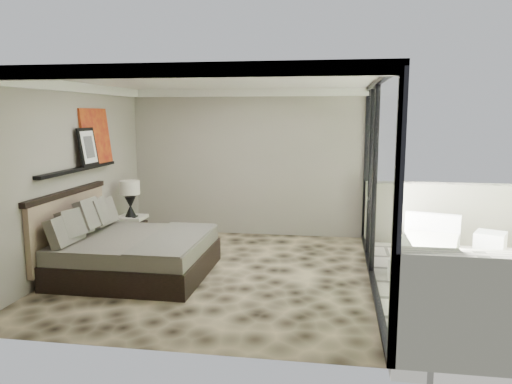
# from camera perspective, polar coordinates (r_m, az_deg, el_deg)

# --- Properties ---
(floor) EXTENTS (5.00, 5.00, 0.00)m
(floor) POSITION_cam_1_polar(r_m,az_deg,el_deg) (7.53, -4.40, -9.19)
(floor) COLOR black
(floor) RESTS_ON ground
(ceiling) EXTENTS (4.50, 5.00, 0.02)m
(ceiling) POSITION_cam_1_polar(r_m,az_deg,el_deg) (7.17, -4.67, 12.52)
(ceiling) COLOR silver
(ceiling) RESTS_ON back_wall
(back_wall) EXTENTS (4.50, 0.02, 2.80)m
(back_wall) POSITION_cam_1_polar(r_m,az_deg,el_deg) (9.64, -1.03, 3.35)
(back_wall) COLOR gray
(back_wall) RESTS_ON floor
(left_wall) EXTENTS (0.02, 5.00, 2.80)m
(left_wall) POSITION_cam_1_polar(r_m,az_deg,el_deg) (8.04, -20.24, 1.68)
(left_wall) COLOR gray
(left_wall) RESTS_ON floor
(glass_wall) EXTENTS (0.08, 5.00, 2.80)m
(glass_wall) POSITION_cam_1_polar(r_m,az_deg,el_deg) (7.03, 13.58, 1.01)
(glass_wall) COLOR white
(glass_wall) RESTS_ON floor
(terrace_slab) EXTENTS (3.00, 5.00, 0.12)m
(terrace_slab) POSITION_cam_1_polar(r_m,az_deg,el_deg) (7.63, 24.65, -10.23)
(terrace_slab) COLOR #BCB6A1
(terrace_slab) RESTS_ON ground
(picture_ledge) EXTENTS (0.12, 2.20, 0.05)m
(picture_ledge) POSITION_cam_1_polar(r_m,az_deg,el_deg) (8.09, -19.56, 2.47)
(picture_ledge) COLOR black
(picture_ledge) RESTS_ON left_wall
(bed) EXTENTS (2.11, 2.05, 1.17)m
(bed) POSITION_cam_1_polar(r_m,az_deg,el_deg) (7.59, -14.24, -6.58)
(bed) COLOR black
(bed) RESTS_ON floor
(nightstand) EXTENTS (0.59, 0.59, 0.47)m
(nightstand) POSITION_cam_1_polar(r_m,az_deg,el_deg) (9.31, -13.95, -4.40)
(nightstand) COLOR black
(nightstand) RESTS_ON floor
(table_lamp) EXTENTS (0.35, 0.35, 0.65)m
(table_lamp) POSITION_cam_1_polar(r_m,az_deg,el_deg) (9.14, -14.21, -0.19)
(table_lamp) COLOR black
(table_lamp) RESTS_ON nightstand
(abstract_canvas) EXTENTS (0.13, 0.90, 0.90)m
(abstract_canvas) POSITION_cam_1_polar(r_m,az_deg,el_deg) (8.61, -17.84, 6.09)
(abstract_canvas) COLOR #AC520E
(abstract_canvas) RESTS_ON picture_ledge
(framed_print) EXTENTS (0.11, 0.50, 0.60)m
(framed_print) POSITION_cam_1_polar(r_m,az_deg,el_deg) (8.25, -18.67, 4.90)
(framed_print) COLOR black
(framed_print) RESTS_ON picture_ledge
(ottoman) EXTENTS (0.59, 0.59, 0.45)m
(ottoman) POSITION_cam_1_polar(r_m,az_deg,el_deg) (8.97, 25.16, -5.57)
(ottoman) COLOR silver
(ottoman) RESTS_ON terrace_slab
(lounger) EXTENTS (1.31, 1.94, 0.69)m
(lounger) POSITION_cam_1_polar(r_m,az_deg,el_deg) (8.19, 18.96, -6.59)
(lounger) COLOR silver
(lounger) RESTS_ON terrace_slab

